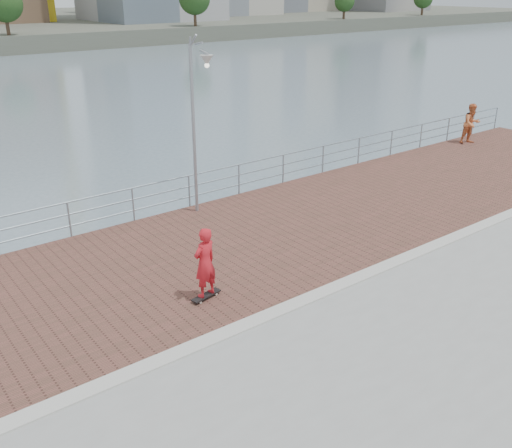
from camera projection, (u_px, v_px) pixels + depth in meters
water at (304, 369)px, 14.34m from camera, size 400.00×400.00×0.00m
brick_lane at (222, 248)px, 16.18m from camera, size 40.00×6.80×0.02m
curb at (307, 299)px, 13.55m from camera, size 40.00×0.40×0.06m
guardrail at (162, 194)px, 18.40m from camera, size 39.06×0.06×1.13m
street_lamp at (199, 97)px, 17.11m from camera, size 0.39×1.13×5.35m
skateboard at (206, 295)px, 13.58m from camera, size 0.83×0.36×0.09m
skateboarder at (205, 263)px, 13.24m from camera, size 0.70×0.53×1.73m
bystander at (471, 124)px, 26.55m from camera, size 1.07×0.94×1.85m
shoreline_trees at (48, 5)px, 79.87m from camera, size 169.10×5.14×6.86m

